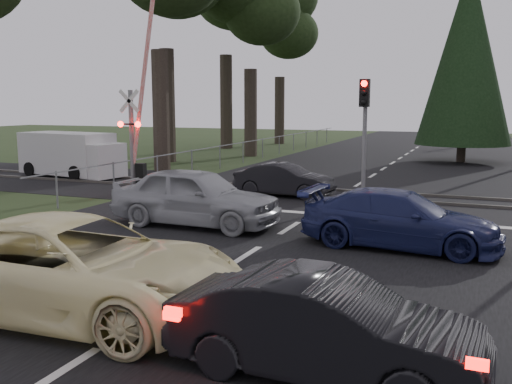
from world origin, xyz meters
The scene contains 18 objects.
ground centered at (0.00, 0.00, 0.00)m, with size 120.00×120.00×0.00m, color #283A1A.
road centered at (0.00, 10.00, 0.01)m, with size 14.00×100.00×0.01m, color black.
rail_corridor centered at (0.00, 12.00, 0.01)m, with size 120.00×8.00×0.01m, color black.
stop_line centered at (0.00, 8.20, 0.01)m, with size 13.00×0.35×0.00m, color silver.
rail_near centered at (0.00, 11.20, 0.05)m, with size 120.00×0.12×0.10m, color #59544C.
rail_far centered at (0.00, 12.80, 0.05)m, with size 120.00×0.12×0.10m, color #59544C.
crossing_signal centered at (-7.27, 9.79, 2.06)m, with size 1.62×0.38×6.96m.
traffic_signal_center centered at (1.00, 10.68, 2.81)m, with size 0.32×0.48×4.10m.
euc_tree_c centered at (-9.00, 25.00, 9.51)m, with size 6.00×6.00×13.20m.
euc_tree_e centered at (-11.00, 36.00, 9.51)m, with size 6.00×6.00×13.20m.
conifer_tree centered at (3.50, 26.00, 5.99)m, with size 5.20×5.20×11.00m.
fence_left centered at (-7.80, 22.50, 0.00)m, with size 0.10×36.00×1.20m, color slate, non-canonical shape.
cream_coupe centered at (-1.11, -1.28, 0.78)m, with size 2.59×5.61×1.56m, color #FFF3B6.
dark_hatchback centered at (3.09, -1.81, 0.63)m, with size 1.34×3.85×1.27m, color black.
silver_car centered at (-2.49, 5.37, 0.80)m, with size 1.89×4.70×1.60m, color #9A9CA1.
blue_sedan centered at (3.03, 5.02, 0.66)m, with size 1.85×4.56×1.32m, color #1A204F.
dark_car_far centered at (-1.88, 10.97, 0.59)m, with size 1.25×3.57×1.18m, color black.
white_van centered at (-12.56, 12.55, 1.01)m, with size 5.31×2.56×1.99m.
Camera 1 is at (4.77, -8.22, 3.34)m, focal length 40.00 mm.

